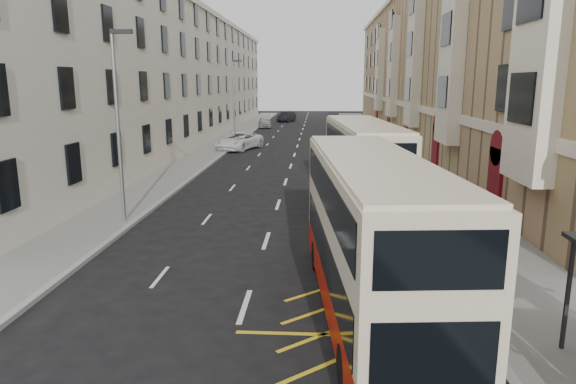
# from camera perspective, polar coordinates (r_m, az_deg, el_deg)

# --- Properties ---
(pavement_right) EXTENTS (4.00, 120.00, 0.15)m
(pavement_right) POSITION_cam_1_polar(r_m,az_deg,el_deg) (40.02, 11.99, 3.28)
(pavement_right) COLOR slate
(pavement_right) RESTS_ON ground
(pavement_left) EXTENTS (3.00, 120.00, 0.15)m
(pavement_left) POSITION_cam_1_polar(r_m,az_deg,el_deg) (40.68, -10.18, 3.50)
(pavement_left) COLOR slate
(pavement_left) RESTS_ON ground
(kerb_right) EXTENTS (0.25, 120.00, 0.15)m
(kerb_right) POSITION_cam_1_polar(r_m,az_deg,el_deg) (39.76, 9.14, 3.34)
(kerb_right) COLOR gray
(kerb_right) RESTS_ON ground
(kerb_left) EXTENTS (0.25, 120.00, 0.15)m
(kerb_left) POSITION_cam_1_polar(r_m,az_deg,el_deg) (40.35, -8.10, 3.50)
(kerb_left) COLOR gray
(kerb_left) RESTS_ON ground
(road_markings) EXTENTS (10.00, 110.00, 0.01)m
(road_markings) POSITION_cam_1_polar(r_m,az_deg,el_deg) (54.48, 1.26, 5.78)
(road_markings) COLOR silver
(road_markings) RESTS_ON ground
(terrace_right) EXTENTS (10.75, 79.00, 15.25)m
(terrace_right) POSITION_cam_1_polar(r_m,az_deg,el_deg) (56.00, 17.13, 13.13)
(terrace_right) COLOR tan
(terrace_right) RESTS_ON ground
(terrace_left) EXTENTS (9.18, 79.00, 13.25)m
(terrace_left) POSITION_cam_1_polar(r_m,az_deg,el_deg) (56.73, -12.71, 12.34)
(terrace_left) COLOR beige
(terrace_left) RESTS_ON ground
(guard_railing) EXTENTS (0.06, 6.56, 1.01)m
(guard_railing) POSITION_cam_1_polar(r_m,az_deg,el_deg) (16.32, 18.52, -7.16)
(guard_railing) COLOR red
(guard_railing) RESTS_ON pavement_right
(street_lamp_near) EXTENTS (0.93, 0.18, 8.00)m
(street_lamp_near) POSITION_cam_1_polar(r_m,az_deg,el_deg) (22.73, -18.31, 7.92)
(street_lamp_near) COLOR gray
(street_lamp_near) RESTS_ON pavement_left
(street_lamp_far) EXTENTS (0.93, 0.18, 8.00)m
(street_lamp_far) POSITION_cam_1_polar(r_m,az_deg,el_deg) (51.79, -6.00, 10.52)
(street_lamp_far) COLOR gray
(street_lamp_far) RESTS_ON pavement_left
(double_decker_front) EXTENTS (3.39, 10.82, 4.24)m
(double_decker_front) POSITION_cam_1_polar(r_m,az_deg,el_deg) (13.47, 9.19, -4.92)
(double_decker_front) COLOR beige
(double_decker_front) RESTS_ON ground
(double_decker_rear) EXTENTS (3.35, 10.79, 4.24)m
(double_decker_rear) POSITION_cam_1_polar(r_m,az_deg,el_deg) (24.42, 8.30, 2.80)
(double_decker_rear) COLOR beige
(double_decker_rear) RESTS_ON ground
(pedestrian_far) EXTENTS (1.01, 0.68, 1.59)m
(pedestrian_far) POSITION_cam_1_polar(r_m,az_deg,el_deg) (18.47, 20.04, -4.73)
(pedestrian_far) COLOR black
(pedestrian_far) RESTS_ON pavement_right
(white_van) EXTENTS (4.35, 6.22, 1.58)m
(white_van) POSITION_cam_1_polar(r_m,az_deg,el_deg) (47.10, -5.46, 5.68)
(white_van) COLOR silver
(white_van) RESTS_ON ground
(car_silver) EXTENTS (2.21, 4.19, 1.36)m
(car_silver) POSITION_cam_1_polar(r_m,az_deg,el_deg) (69.52, -2.61, 7.72)
(car_silver) COLOR #9C9EA4
(car_silver) RESTS_ON ground
(car_dark) EXTENTS (2.85, 5.04, 1.57)m
(car_dark) POSITION_cam_1_polar(r_m,az_deg,el_deg) (79.83, -0.14, 8.38)
(car_dark) COLOR black
(car_dark) RESTS_ON ground
(car_red) EXTENTS (2.28, 5.35, 1.54)m
(car_red) POSITION_cam_1_polar(r_m,az_deg,el_deg) (70.63, 5.47, 7.82)
(car_red) COLOR #A80B0A
(car_red) RESTS_ON ground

